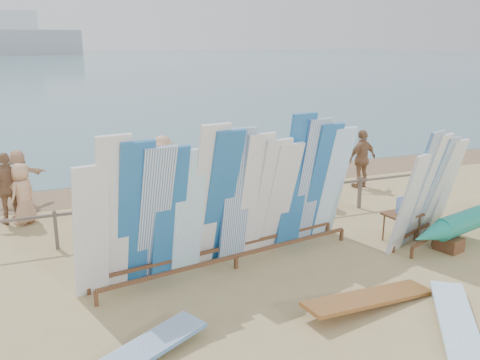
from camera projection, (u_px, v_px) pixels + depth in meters
name	position (u px, v px, depth m)	size (l,w,h in m)	color
ground	(275.00, 275.00, 10.16)	(160.00, 160.00, 0.00)	tan
ocean	(55.00, 60.00, 125.22)	(320.00, 240.00, 0.02)	#456E7C
wet_sand_strip	(182.00, 184.00, 16.63)	(40.00, 2.60, 0.01)	#7D6146
distant_ship	(10.00, 38.00, 166.38)	(45.00, 8.00, 14.00)	#999EA3
fence	(224.00, 202.00, 12.69)	(12.08, 0.08, 0.90)	#69594F
main_surfboard_rack	(230.00, 201.00, 10.30)	(6.24, 1.87, 3.10)	brown
side_surfboard_rack	(429.00, 193.00, 11.44)	(2.44, 1.48, 2.75)	brown
vendor_table	(401.00, 226.00, 11.81)	(0.90, 0.69, 1.11)	brown
flat_board_b	(457.00, 332.00, 8.18)	(0.56, 2.70, 0.07)	#9BD4F9
flat_board_c	(369.00, 306.00, 8.98)	(0.56, 2.70, 0.07)	#955B28
beach_chair_left	(246.00, 207.00, 13.50)	(0.81, 0.82, 0.94)	red
beach_chair_right	(212.00, 203.00, 13.76)	(0.75, 0.77, 0.98)	red
stroller	(262.00, 193.00, 14.31)	(0.63, 0.79, 0.96)	red
beachgoer_11	(19.00, 177.00, 14.47)	(1.47, 0.48, 1.58)	beige
beachgoer_0	(23.00, 194.00, 12.86)	(0.77, 0.37, 1.58)	tan
beachgoer_3	(163.00, 166.00, 15.12)	(1.19, 0.49, 1.85)	tan
beachgoer_extra_1	(8.00, 188.00, 12.85)	(1.08, 0.47, 1.85)	#8C6042
beachgoer_6	(308.00, 172.00, 14.43)	(0.92, 0.44, 1.89)	tan
beachgoer_2	(128.00, 195.00, 12.54)	(0.83, 0.40, 1.71)	beige
beachgoer_5	(219.00, 161.00, 15.99)	(1.65, 0.53, 1.78)	beige
beachgoer_10	(362.00, 159.00, 16.04)	(1.09, 0.47, 1.86)	#8C6042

